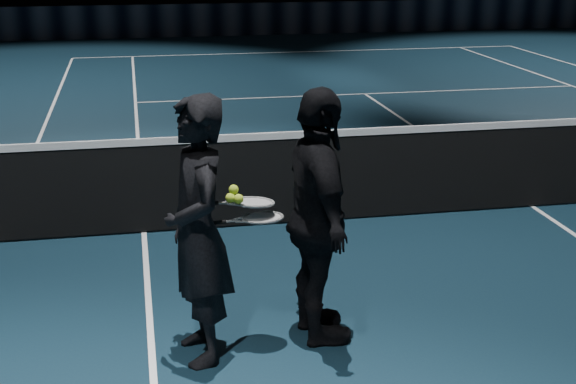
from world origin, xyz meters
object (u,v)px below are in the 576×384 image
Objects in this scene: player_b at (318,218)px; racket_upper at (254,202)px; player_a at (198,231)px; tennis_balls at (234,196)px; racket_lower at (263,218)px.

racket_upper is (-0.45, -0.01, 0.15)m from player_b.
player_a reaches higher than tennis_balls.
tennis_balls is at bearing 89.04° from player_a.
player_a is 1.00× the size of player_b.
racket_upper is 5.67× the size of tennis_balls.
racket_lower is 0.26m from tennis_balls.
racket_upper is (0.39, 0.09, 0.15)m from player_a.
player_b is at bearing 6.38° from tennis_balls.
player_a is 2.70× the size of racket_upper.
racket_upper is at bearing 141.34° from racket_lower.
racket_lower is 1.00× the size of racket_upper.
racket_lower is at bearing 94.80° from player_b.
racket_lower is 0.12m from racket_upper.
player_a is 0.43m from racket_upper.
racket_lower is at bearing 87.92° from player_a.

